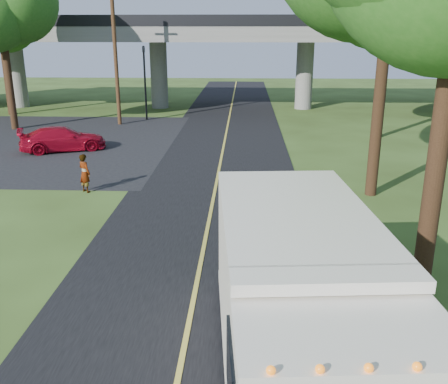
# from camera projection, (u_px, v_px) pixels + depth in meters

# --- Properties ---
(ground) EXTENTS (120.00, 120.00, 0.00)m
(ground) POSITION_uv_depth(u_px,v_px,m) (191.00, 313.00, 11.49)
(ground) COLOR #334619
(ground) RESTS_ON ground
(road) EXTENTS (7.00, 90.00, 0.02)m
(road) POSITION_uv_depth(u_px,v_px,m) (216.00, 185.00, 21.00)
(road) COLOR black
(road) RESTS_ON ground
(parking_lot) EXTENTS (16.00, 18.00, 0.01)m
(parking_lot) POSITION_uv_depth(u_px,v_px,m) (36.00, 142.00, 29.05)
(parking_lot) COLOR black
(parking_lot) RESTS_ON ground
(lane_line) EXTENTS (0.12, 90.00, 0.01)m
(lane_line) POSITION_uv_depth(u_px,v_px,m) (216.00, 184.00, 20.99)
(lane_line) COLOR gold
(lane_line) RESTS_ON road
(overpass) EXTENTS (54.00, 10.00, 7.30)m
(overpass) POSITION_uv_depth(u_px,v_px,m) (231.00, 52.00, 40.51)
(overpass) COLOR slate
(overpass) RESTS_ON ground
(traffic_signal) EXTENTS (0.18, 0.22, 5.20)m
(traffic_signal) POSITION_uv_depth(u_px,v_px,m) (145.00, 75.00, 35.46)
(traffic_signal) COLOR black
(traffic_signal) RESTS_ON ground
(utility_pole) EXTENTS (1.60, 0.26, 9.00)m
(utility_pole) POSITION_uv_depth(u_px,v_px,m) (116.00, 56.00, 33.19)
(utility_pole) COLOR #472D19
(utility_pole) RESTS_ON ground
(tree_left_lot) EXTENTS (5.60, 5.50, 10.50)m
(tree_left_lot) POSITION_uv_depth(u_px,v_px,m) (1.00, 1.00, 30.37)
(tree_left_lot) COLOR #382314
(tree_left_lot) RESTS_ON ground
(tree_left_far) EXTENTS (5.26, 5.16, 9.89)m
(tree_left_far) POSITION_uv_depth(u_px,v_px,m) (0.00, 13.00, 36.34)
(tree_left_far) COLOR #382314
(tree_left_far) RESTS_ON ground
(step_van) EXTENTS (3.31, 7.60, 3.11)m
(step_van) POSITION_uv_depth(u_px,v_px,m) (300.00, 301.00, 8.73)
(step_van) COLOR silver
(step_van) RESTS_ON ground
(red_sedan) EXTENTS (4.83, 3.42, 1.30)m
(red_sedan) POSITION_uv_depth(u_px,v_px,m) (63.00, 139.00, 26.84)
(red_sedan) COLOR maroon
(red_sedan) RESTS_ON ground
(pedestrian) EXTENTS (0.68, 0.64, 1.56)m
(pedestrian) POSITION_uv_depth(u_px,v_px,m) (85.00, 173.00, 19.89)
(pedestrian) COLOR gray
(pedestrian) RESTS_ON ground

